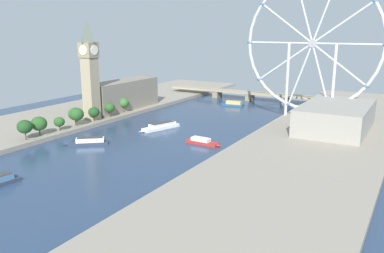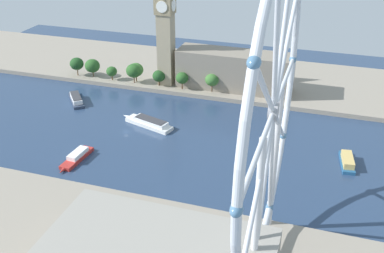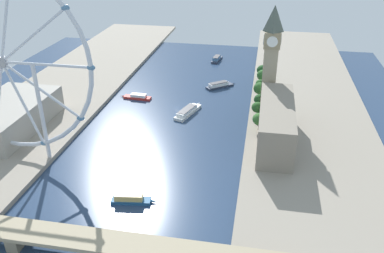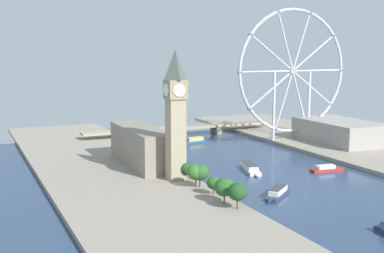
{
  "view_description": "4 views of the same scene",
  "coord_description": "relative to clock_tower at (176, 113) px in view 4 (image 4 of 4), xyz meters",
  "views": [
    {
      "loc": [
        160.5,
        -242.02,
        75.63
      ],
      "look_at": [
        21.0,
        2.04,
        7.43
      ],
      "focal_mm": 38.05,
      "sensor_mm": 36.0,
      "label": 1
    },
    {
      "loc": [
        215.41,
        110.0,
        128.46
      ],
      "look_at": [
        14.59,
        45.67,
        18.04
      ],
      "focal_mm": 42.98,
      "sensor_mm": 36.0,
      "label": 2
    },
    {
      "loc": [
        -66.4,
        291.07,
        135.21
      ],
      "look_at": [
        -22.62,
        53.76,
        11.72
      ],
      "focal_mm": 37.81,
      "sensor_mm": 36.0,
      "label": 3
    },
    {
      "loc": [
        -190.75,
        -294.59,
        83.79
      ],
      "look_at": [
        -23.53,
        81.95,
        21.94
      ],
      "focal_mm": 48.98,
      "sensor_mm": 36.0,
      "label": 4
    }
  ],
  "objects": [
    {
      "name": "ferris_wheel",
      "position": [
        150.69,
        94.88,
        18.33
      ],
      "size": [
        112.0,
        3.2,
        115.6
      ],
      "color": "silver",
      "rests_on": "riverbank_right"
    },
    {
      "name": "tour_boat_3",
      "position": [
        107.78,
        -10.65,
        -42.99
      ],
      "size": [
        27.41,
        7.72,
        4.34
      ],
      "rotation": [
        0.0,
        0.0,
        6.22
      ],
      "color": "#B22D28",
      "rests_on": "ground_plane"
    },
    {
      "name": "riverside_hall",
      "position": [
        179.0,
        63.25,
        -32.38
      ],
      "size": [
        45.24,
        78.49,
        18.7
      ],
      "primitive_type": "cube",
      "color": "gray",
      "rests_on": "riverbank_right"
    },
    {
      "name": "ground_plane",
      "position": [
        71.21,
        0.65,
        -44.73
      ],
      "size": [
        377.25,
        377.25,
        0.0
      ],
      "primitive_type": "plane",
      "color": "navy"
    },
    {
      "name": "parliament_block",
      "position": [
        -6.36,
        47.78,
        -28.7
      ],
      "size": [
        22.0,
        79.56,
        26.07
      ],
      "primitive_type": "cube",
      "color": "gray",
      "rests_on": "riverbank_left"
    },
    {
      "name": "riverbank_left",
      "position": [
        -32.42,
        0.65,
        -43.23
      ],
      "size": [
        90.0,
        520.0,
        3.0
      ],
      "primitive_type": "cube",
      "color": "gray",
      "rests_on": "ground_plane"
    },
    {
      "name": "tour_boat_1",
      "position": [
        69.0,
        125.58,
        -42.55
      ],
      "size": [
        25.01,
        8.89,
        5.06
      ],
      "rotation": [
        0.0,
        0.0,
        3.27
      ],
      "color": "#235684",
      "rests_on": "ground_plane"
    },
    {
      "name": "tour_boat_2",
      "position": [
        42.49,
        -49.27,
        -42.55
      ],
      "size": [
        26.19,
        22.58,
        5.13
      ],
      "rotation": [
        0.0,
        0.0,
        3.83
      ],
      "color": "#2D384C",
      "rests_on": "ground_plane"
    },
    {
      "name": "river_bridge",
      "position": [
        71.21,
        165.03,
        -37.73
      ],
      "size": [
        189.25,
        14.48,
        9.05
      ],
      "color": "tan",
      "rests_on": "ground_plane"
    },
    {
      "name": "tour_boat_0",
      "position": [
        59.98,
        10.72,
        -42.62
      ],
      "size": [
        16.9,
        36.68,
        4.94
      ],
      "rotation": [
        0.0,
        0.0,
        4.41
      ],
      "color": "white",
      "rests_on": "ground_plane"
    },
    {
      "name": "clock_tower",
      "position": [
        0.0,
        0.0,
        0.0
      ],
      "size": [
        12.66,
        12.66,
        80.23
      ],
      "color": "tan",
      "rests_on": "riverbank_left"
    },
    {
      "name": "tree_row_embankment",
      "position": [
        5.09,
        -24.43,
        -33.26
      ],
      "size": [
        13.02,
        113.66,
        13.99
      ],
      "color": "#513823",
      "rests_on": "riverbank_left"
    }
  ]
}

